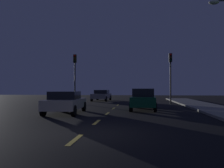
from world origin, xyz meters
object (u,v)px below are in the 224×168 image
Objects in this scene: car_adjacent_lane at (65,102)px; car_oncoming_far at (102,95)px; car_stopped_ahead at (143,99)px; traffic_signal_left at (75,69)px; traffic_signal_right at (171,69)px.

car_adjacent_lane is 0.95× the size of car_oncoming_far.
car_stopped_ahead is at bearing 32.72° from car_adjacent_lane.
traffic_signal_left is 10.75m from car_adjacent_lane.
car_adjacent_lane is (-7.88, -10.11, -2.90)m from traffic_signal_right.
traffic_signal_right is 8.03m from car_stopped_ahead.
car_stopped_ahead is at bearing -44.06° from traffic_signal_left.
traffic_signal_right is at bearing -33.96° from car_oncoming_far.
car_stopped_ahead reaches higher than car_adjacent_lane.
car_stopped_ahead is (-2.92, -6.92, -2.83)m from traffic_signal_right.
traffic_signal_right is 10.09m from car_oncoming_far.
car_stopped_ahead is 1.01× the size of car_oncoming_far.
traffic_signal_right reaches higher than car_stopped_ahead.
traffic_signal_left reaches higher than traffic_signal_right.
car_stopped_ahead reaches higher than car_oncoming_far.
car_adjacent_lane is at bearing -89.51° from car_oncoming_far.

